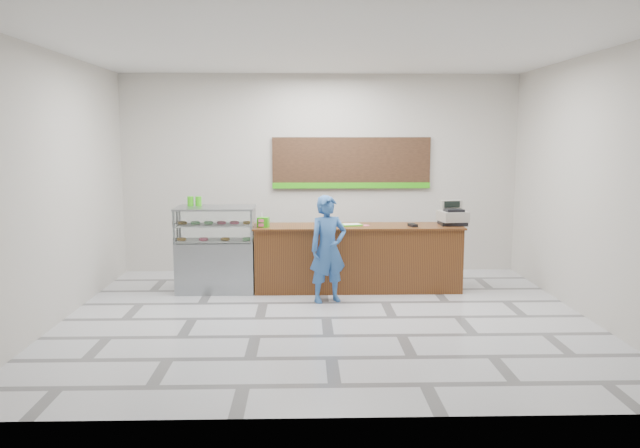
{
  "coord_description": "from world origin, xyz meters",
  "views": [
    {
      "loc": [
        -0.3,
        -8.09,
        2.41
      ],
      "look_at": [
        -0.06,
        0.9,
        1.15
      ],
      "focal_mm": 35.0,
      "sensor_mm": 36.0,
      "label": 1
    }
  ],
  "objects_px": {
    "sales_counter": "(358,258)",
    "serving_tray": "(350,225)",
    "customer": "(328,249)",
    "cash_register": "(453,216)",
    "display_case": "(216,248)"
  },
  "relations": [
    {
      "from": "cash_register",
      "to": "serving_tray",
      "type": "height_order",
      "value": "cash_register"
    },
    {
      "from": "sales_counter",
      "to": "serving_tray",
      "type": "relative_size",
      "value": 8.3
    },
    {
      "from": "sales_counter",
      "to": "customer",
      "type": "xyz_separation_m",
      "value": [
        -0.49,
        -0.7,
        0.27
      ]
    },
    {
      "from": "sales_counter",
      "to": "serving_tray",
      "type": "distance_m",
      "value": 0.54
    },
    {
      "from": "customer",
      "to": "sales_counter",
      "type": "bearing_deg",
      "value": 33.32
    },
    {
      "from": "display_case",
      "to": "sales_counter",
      "type": "bearing_deg",
      "value": 0.0
    },
    {
      "from": "sales_counter",
      "to": "serving_tray",
      "type": "xyz_separation_m",
      "value": [
        -0.11,
        0.02,
        0.52
      ]
    },
    {
      "from": "display_case",
      "to": "customer",
      "type": "relative_size",
      "value": 0.85
    },
    {
      "from": "cash_register",
      "to": "customer",
      "type": "height_order",
      "value": "customer"
    },
    {
      "from": "cash_register",
      "to": "customer",
      "type": "bearing_deg",
      "value": -168.61
    },
    {
      "from": "serving_tray",
      "to": "customer",
      "type": "xyz_separation_m",
      "value": [
        -0.38,
        -0.71,
        -0.26
      ]
    },
    {
      "from": "sales_counter",
      "to": "cash_register",
      "type": "relative_size",
      "value": 6.87
    },
    {
      "from": "customer",
      "to": "serving_tray",
      "type": "bearing_deg",
      "value": 40.71
    },
    {
      "from": "serving_tray",
      "to": "customer",
      "type": "height_order",
      "value": "customer"
    },
    {
      "from": "cash_register",
      "to": "serving_tray",
      "type": "distance_m",
      "value": 1.62
    }
  ]
}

